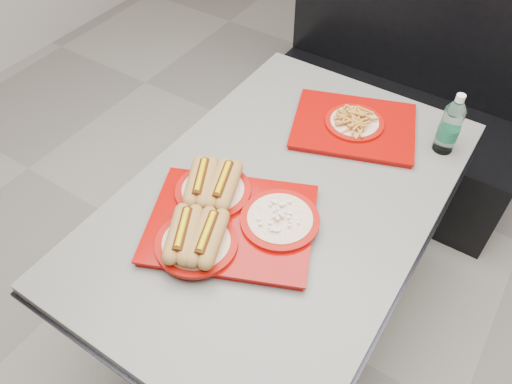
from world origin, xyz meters
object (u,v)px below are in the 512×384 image
Objects in this scene: booth_bench at (393,105)px; water_bottle at (450,127)px; tray_far at (354,124)px; tray_near at (224,217)px; diner_table at (280,226)px.

water_bottle is (0.36, -0.60, 0.45)m from booth_bench.
water_bottle reaches higher than tray_far.
tray_near is (-0.08, -1.30, 0.39)m from booth_bench.
tray_far is at bearing -166.40° from water_bottle.
water_bottle is at bearing 53.96° from diner_table.
tray_near is 0.63m from tray_far.
tray_far is 0.32m from water_bottle.
tray_near is at bearing -122.12° from water_bottle.
diner_table is 6.21× the size of water_bottle.
booth_bench is (0.00, 1.09, -0.18)m from diner_table.
diner_table is 2.73× the size of tray_far.
diner_table is 0.66m from water_bottle.
tray_far is (0.05, -0.68, 0.37)m from booth_bench.
diner_table is 1.11m from booth_bench.
tray_near is at bearing -93.50° from booth_bench.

